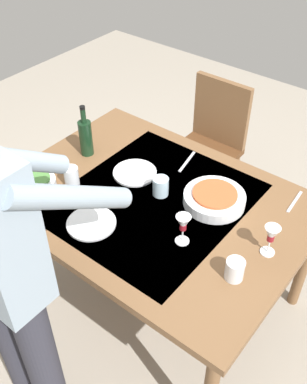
{
  "coord_description": "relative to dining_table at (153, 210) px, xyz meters",
  "views": [
    {
      "loc": [
        -1.03,
        1.3,
        2.23
      ],
      "look_at": [
        0.0,
        0.0,
        0.81
      ],
      "focal_mm": 42.32,
      "sensor_mm": 36.0,
      "label": 1
    }
  ],
  "objects": [
    {
      "name": "water_cup_far_left",
      "position": [
        -0.55,
        0.17,
        0.12
      ],
      "size": [
        0.08,
        0.08,
        0.09
      ],
      "primitive_type": "cylinder",
      "color": "silver",
      "rests_on": "dining_table"
    },
    {
      "name": "dining_table",
      "position": [
        0.0,
        0.0,
        0.0
      ],
      "size": [
        1.48,
        1.09,
        0.76
      ],
      "color": "brown",
      "rests_on": "ground_plane"
    },
    {
      "name": "wine_bottle",
      "position": [
        0.53,
        -0.08,
        0.18
      ],
      "size": [
        0.07,
        0.07,
        0.3
      ],
      "color": "black",
      "rests_on": "dining_table"
    },
    {
      "name": "dinner_plate_near",
      "position": [
        0.21,
        -0.1,
        0.08
      ],
      "size": [
        0.23,
        0.23,
        0.01
      ],
      "primitive_type": "cylinder",
      "color": "silver",
      "rests_on": "dining_table"
    },
    {
      "name": "ground_plane",
      "position": [
        0.0,
        0.0,
        -0.69
      ],
      "size": [
        6.0,
        6.0,
        0.0
      ],
      "primitive_type": "plane",
      "color": "#9E9384"
    },
    {
      "name": "chair_near",
      "position": [
        0.24,
        -0.93,
        -0.16
      ],
      "size": [
        0.4,
        0.4,
        0.91
      ],
      "color": "#523019",
      "rests_on": "ground_plane"
    },
    {
      "name": "water_cup_near_right",
      "position": [
        0.4,
        0.16,
        0.12
      ],
      "size": [
        0.08,
        0.08,
        0.1
      ],
      "primitive_type": "cylinder",
      "color": "silver",
      "rests_on": "dining_table"
    },
    {
      "name": "wine_glass_right",
      "position": [
        -0.27,
        0.14,
        0.17
      ],
      "size": [
        0.07,
        0.07,
        0.15
      ],
      "color": "white",
      "rests_on": "dining_table"
    },
    {
      "name": "water_cup_near_left",
      "position": [
        0.0,
        -0.06,
        0.12
      ],
      "size": [
        0.08,
        0.08,
        0.1
      ],
      "primitive_type": "cylinder",
      "color": "silver",
      "rests_on": "dining_table"
    },
    {
      "name": "table_knife",
      "position": [
        0.05,
        -0.36,
        0.07
      ],
      "size": [
        0.05,
        0.2,
        0.0
      ],
      "primitive_type": "cube",
      "rotation": [
        0.0,
        0.0,
        0.2
      ],
      "color": "silver",
      "rests_on": "dining_table"
    },
    {
      "name": "serving_bowl_pasta",
      "position": [
        -0.25,
        -0.16,
        0.1
      ],
      "size": [
        0.3,
        0.3,
        0.07
      ],
      "color": "silver",
      "rests_on": "dining_table"
    },
    {
      "name": "dinner_plate_far",
      "position": [
        0.12,
        0.31,
        0.08
      ],
      "size": [
        0.23,
        0.23,
        0.01
      ],
      "primitive_type": "cylinder",
      "color": "silver",
      "rests_on": "dining_table"
    },
    {
      "name": "wine_glass_left",
      "position": [
        -0.6,
        -0.04,
        0.17
      ],
      "size": [
        0.07,
        0.07,
        0.15
      ],
      "color": "white",
      "rests_on": "dining_table"
    },
    {
      "name": "person_server",
      "position": [
        0.04,
        0.81,
        0.27
      ],
      "size": [
        0.42,
        0.61,
        1.69
      ],
      "color": "#2D2D38",
      "rests_on": "ground_plane"
    },
    {
      "name": "side_bowl_salad",
      "position": [
        0.51,
        0.29,
        0.1
      ],
      "size": [
        0.18,
        0.18,
        0.07
      ],
      "color": "silver",
      "rests_on": "dining_table"
    },
    {
      "name": "table_fork",
      "position": [
        -0.55,
        -0.41,
        0.07
      ],
      "size": [
        0.03,
        0.18,
        0.0
      ],
      "primitive_type": "cube",
      "rotation": [
        0.0,
        0.0,
        0.07
      ],
      "color": "silver",
      "rests_on": "dining_table"
    }
  ]
}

